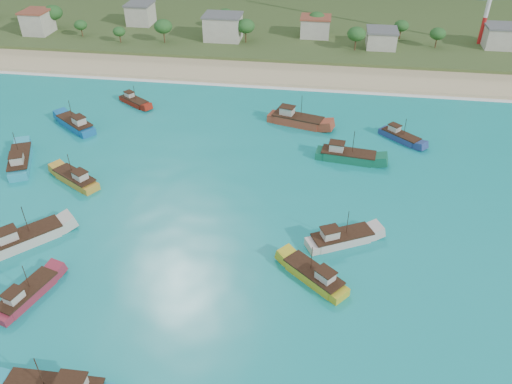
# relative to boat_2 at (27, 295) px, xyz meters

# --- Properties ---
(ground) EXTENTS (600.00, 600.00, 0.00)m
(ground) POSITION_rel_boat_2_xyz_m (35.48, 7.34, -0.65)
(ground) COLOR #0C857B
(ground) RESTS_ON ground
(beach) EXTENTS (400.00, 18.00, 1.20)m
(beach) POSITION_rel_boat_2_xyz_m (35.48, 86.34, -0.65)
(beach) COLOR beige
(beach) RESTS_ON ground
(land) EXTENTS (400.00, 110.00, 2.40)m
(land) POSITION_rel_boat_2_xyz_m (35.48, 147.34, -0.65)
(land) COLOR #385123
(land) RESTS_ON ground
(surf_line) EXTENTS (400.00, 2.50, 0.08)m
(surf_line) POSITION_rel_boat_2_xyz_m (35.48, 76.84, -0.65)
(surf_line) COLOR white
(surf_line) RESTS_ON ground
(village) EXTENTS (213.52, 28.33, 7.64)m
(village) POSITION_rel_boat_2_xyz_m (45.85, 109.50, 4.11)
(village) COLOR beige
(village) RESTS_ON ground
(vegetation) EXTENTS (277.38, 25.21, 7.92)m
(vegetation) POSITION_rel_boat_2_xyz_m (31.11, 110.64, 4.34)
(vegetation) COLOR #235623
(vegetation) RESTS_ON ground
(boat_2) EXTENTS (5.53, 10.14, 5.74)m
(boat_2) POSITION_rel_boat_2_xyz_m (0.00, 0.00, 0.00)
(boat_2) COLOR maroon
(boat_2) RESTS_ON ground
(boat_4) EXTENTS (8.74, 8.22, 5.48)m
(boat_4) POSITION_rel_boat_2_xyz_m (54.06, 53.10, -0.05)
(boat_4) COLOR navy
(boat_4) RESTS_ON ground
(boat_9) EXTENTS (8.21, 12.26, 7.03)m
(boat_9) POSITION_rel_boat_2_xyz_m (-19.11, 32.13, 0.23)
(boat_9) COLOR #259BB9
(boat_9) RESTS_ON ground
(boat_10) EXTENTS (10.96, 7.64, 6.31)m
(boat_10) POSITION_rel_boat_2_xyz_m (41.93, 17.82, 0.10)
(boat_10) COLOR beige
(boat_10) RESTS_ON ground
(boat_11) EXTENTS (10.41, 7.88, 6.09)m
(boat_11) POSITION_rel_boat_2_xyz_m (-5.97, 27.91, 0.06)
(boat_11) COLOR #BC8D2B
(boat_11) RESTS_ON ground
(boat_12) EXTENTS (11.04, 9.34, 6.65)m
(boat_12) POSITION_rel_boat_2_xyz_m (-15.40, 48.33, 0.16)
(boat_12) COLOR #115B9A
(boat_12) RESTS_ON ground
(boat_16) EXTENTS (9.80, 8.93, 6.06)m
(boat_16) POSITION_rel_boat_2_xyz_m (38.32, 9.08, 0.06)
(boat_16) COLOR gold
(boat_16) RESTS_ON ground
(boat_18) EXTENTS (8.72, 7.12, 5.20)m
(boat_18) POSITION_rel_boat_2_xyz_m (-7.12, 62.15, -0.10)
(boat_18) COLOR maroon
(boat_18) RESTS_ON ground
(boat_23) EXTENTS (12.06, 4.94, 6.92)m
(boat_23) POSITION_rel_boat_2_xyz_m (42.98, 43.12, 0.21)
(boat_23) COLOR #106344
(boat_23) RESTS_ON ground
(boat_25) EXTENTS (10.75, 11.07, 7.04)m
(boat_25) POSITION_rel_boat_2_xyz_m (-6.21, 10.67, 0.24)
(boat_25) COLOR beige
(boat_25) RESTS_ON ground
(boat_26) EXTENTS (13.02, 6.88, 7.38)m
(boat_26) POSITION_rel_boat_2_xyz_m (32.06, 57.03, 0.30)
(boat_26) COLOR brown
(boat_26) RESTS_ON ground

